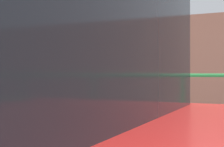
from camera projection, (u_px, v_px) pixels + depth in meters
parking_meter at (145, 80)px, 3.17m from camera, size 0.18×0.19×1.50m
pedestrian_at_meter at (96, 92)px, 3.53m from camera, size 0.70×0.51×1.69m
background_railing at (178, 94)px, 5.64m from camera, size 24.06×0.06×1.17m
backdrop_wall at (207, 69)px, 8.70m from camera, size 32.00×0.50×2.87m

